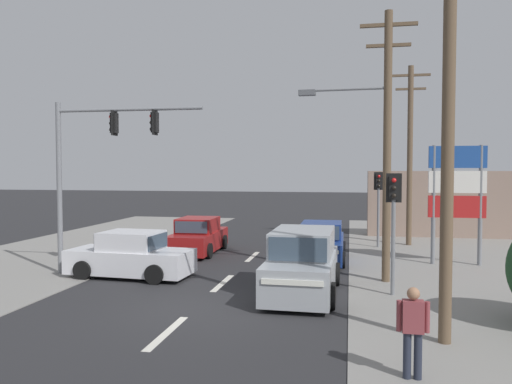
% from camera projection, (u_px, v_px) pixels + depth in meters
% --- Properties ---
extents(ground_plane, '(140.00, 140.00, 0.00)m').
position_uv_depth(ground_plane, '(194.00, 308.00, 13.15)').
color(ground_plane, '#28282B').
extents(lane_dash_near, '(0.20, 2.40, 0.01)m').
position_uv_depth(lane_dash_near, '(167.00, 333.00, 11.19)').
color(lane_dash_near, silver).
rests_on(lane_dash_near, ground).
extents(lane_dash_mid, '(0.20, 2.40, 0.01)m').
position_uv_depth(lane_dash_mid, '(223.00, 283.00, 16.10)').
color(lane_dash_mid, silver).
rests_on(lane_dash_mid, ground).
extents(lane_dash_far, '(0.20, 2.40, 0.01)m').
position_uv_depth(lane_dash_far, '(252.00, 257.00, 21.00)').
color(lane_dash_far, silver).
rests_on(lane_dash_far, ground).
extents(kerb_left_verge, '(8.00, 40.00, 0.02)m').
position_uv_depth(kerb_left_verge, '(9.00, 267.00, 18.65)').
color(kerb_left_verge, gray).
rests_on(kerb_left_verge, ground).
extents(utility_pole_foreground_right, '(3.78, 0.29, 10.59)m').
position_uv_depth(utility_pole_foreground_right, '(443.00, 72.00, 10.26)').
color(utility_pole_foreground_right, brown).
rests_on(utility_pole_foreground_right, ground).
extents(utility_pole_midground_right, '(3.78, 0.38, 8.74)m').
position_uv_depth(utility_pole_midground_right, '(383.00, 137.00, 16.09)').
color(utility_pole_midground_right, brown).
rests_on(utility_pole_midground_right, ground).
extents(utility_pole_background_right, '(1.80, 0.26, 8.63)m').
position_uv_depth(utility_pole_background_right, '(410.00, 151.00, 23.96)').
color(utility_pole_background_right, brown).
rests_on(utility_pole_background_right, ground).
extents(traffic_signal_mast, '(5.29, 0.46, 6.00)m').
position_uv_depth(traffic_signal_mast, '(93.00, 156.00, 17.16)').
color(traffic_signal_mast, slate).
rests_on(traffic_signal_mast, ground).
extents(pedestal_signal_right_kerb, '(0.44, 0.29, 3.56)m').
position_uv_depth(pedestal_signal_right_kerb, '(394.00, 213.00, 14.38)').
color(pedestal_signal_right_kerb, slate).
rests_on(pedestal_signal_right_kerb, ground).
extents(pedestal_signal_far_median, '(0.44, 0.29, 3.56)m').
position_uv_depth(pedestal_signal_far_median, '(379.00, 196.00, 23.37)').
color(pedestal_signal_far_median, slate).
rests_on(pedestal_signal_far_median, ground).
extents(shopping_plaza_sign, '(2.10, 0.16, 4.60)m').
position_uv_depth(shopping_plaza_sign, '(457.00, 188.00, 19.03)').
color(shopping_plaza_sign, slate).
rests_on(shopping_plaza_sign, ground).
extents(shopfront_wall_far, '(12.00, 1.00, 3.60)m').
position_uv_depth(shopfront_wall_far, '(482.00, 205.00, 26.74)').
color(shopfront_wall_far, gray).
rests_on(shopfront_wall_far, ground).
extents(suv_receding_far, '(2.12, 4.57, 1.90)m').
position_uv_depth(suv_receding_far, '(302.00, 264.00, 14.64)').
color(suv_receding_far, '#A3A8AD').
rests_on(suv_receding_far, ground).
extents(sedan_kerbside_parked, '(1.92, 4.26, 1.56)m').
position_uv_depth(sedan_kerbside_parked, '(198.00, 237.00, 21.94)').
color(sedan_kerbside_parked, maroon).
rests_on(sedan_kerbside_parked, ground).
extents(sedan_oncoming_near, '(1.90, 4.25, 1.56)m').
position_uv_depth(sedan_oncoming_near, '(322.00, 244.00, 20.00)').
color(sedan_oncoming_near, navy).
rests_on(sedan_oncoming_near, ground).
extents(sedan_crossing_left, '(4.33, 2.10, 1.56)m').
position_uv_depth(sedan_crossing_left, '(131.00, 256.00, 17.03)').
color(sedan_crossing_left, silver).
rests_on(sedan_crossing_left, ground).
extents(pedestrian_at_kerb, '(0.56, 0.22, 1.63)m').
position_uv_depth(pedestrian_at_kerb, '(413.00, 327.00, 8.63)').
color(pedestrian_at_kerb, '#232838').
rests_on(pedestrian_at_kerb, ground).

